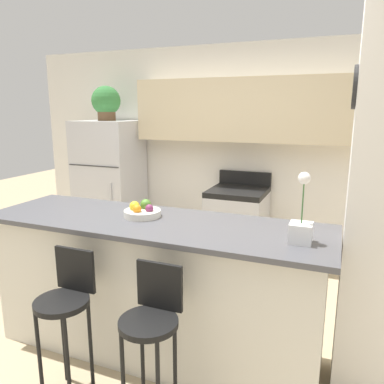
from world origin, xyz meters
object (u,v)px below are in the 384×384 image
Objects in this scene: stove_range at (237,227)px; orchid_vase at (301,225)px; bar_stool_right at (152,324)px; bar_stool_left at (66,304)px; potted_plant_on_fridge at (106,102)px; fruit_bowl at (142,211)px; refrigerator at (110,185)px; trash_bin at (143,243)px.

stove_range is 2.18m from orchid_vase.
bar_stool_right is 2.25× the size of orchid_vase.
potted_plant_on_fridge is at bearing 118.20° from bar_stool_left.
bar_stool_left is at bearing -105.76° from fruit_bowl.
bar_stool_left is at bearing -61.80° from refrigerator.
bar_stool_right is 2.54m from trash_bin.
orchid_vase is at bearing 21.36° from bar_stool_left.
bar_stool_right is 1.03m from orchid_vase.
stove_range is at bearing 12.25° from trash_bin.
trash_bin is (-1.28, 2.15, -0.44)m from bar_stool_right.
orchid_vase is 2.75m from trash_bin.
refrigerator is at bearing 128.20° from bar_stool_right.
trash_bin is at bearing -20.96° from refrigerator.
refrigerator reaches higher than stove_range.
refrigerator is 1.75× the size of bar_stool_right.
orchid_vase is at bearing -35.66° from potted_plant_on_fridge.
refrigerator is 2.71m from bar_stool_left.
orchid_vase reaches higher than fruit_bowl.
stove_range is 1.18m from trash_bin.
bar_stool_left is 3.54× the size of fruit_bowl.
potted_plant_on_fridge is 3.29m from orchid_vase.
bar_stool_left is at bearing -100.42° from stove_range.
refrigerator reaches higher than fruit_bowl.
refrigerator reaches higher than orchid_vase.
trash_bin is at bearing -167.75° from stove_range.
fruit_bowl is (-0.41, 0.65, 0.44)m from bar_stool_right.
orchid_vase reaches higher than stove_range.
orchid_vase is (2.60, -1.86, 0.31)m from refrigerator.
stove_range is at bearing 0.50° from refrigerator.
refrigerator is 6.18× the size of fruit_bowl.
potted_plant_on_fridge reaches higher than fruit_bowl.
refrigerator is at bearing -60.87° from potted_plant_on_fridge.
bar_stool_left is at bearing 180.00° from bar_stool_right.
trash_bin is (-0.86, 1.50, -0.88)m from fruit_bowl.
fruit_bowl is at bearing 173.27° from orchid_vase.
fruit_bowl is (0.18, 0.65, 0.44)m from bar_stool_left.
stove_range reaches higher than bar_stool_right.
bar_stool_right is at bearing -86.28° from stove_range.
bar_stool_right is (0.60, 0.00, 0.00)m from bar_stool_left.
trash_bin is (0.60, -0.23, -1.70)m from potted_plant_on_fridge.
refrigerator is 1.76m from stove_range.
bar_stool_right is at bearing -59.32° from trash_bin.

